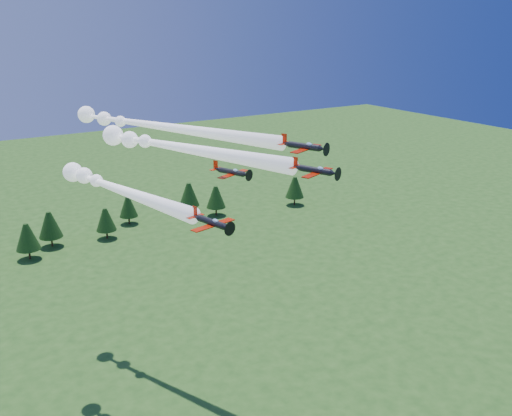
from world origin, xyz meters
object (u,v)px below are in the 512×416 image
plane_lead (176,147)px  plane_slot (232,172)px  plane_left (115,188)px  plane_right (159,126)px

plane_lead → plane_slot: 10.63m
plane_lead → plane_left: plane_lead is taller
plane_lead → plane_left: size_ratio=1.01×
plane_lead → plane_left: 13.57m
plane_right → plane_slot: size_ratio=7.56×
plane_lead → plane_slot: plane_lead is taller
plane_lead → plane_right: bearing=53.5°
plane_lead → plane_left: bearing=118.3°
plane_lead → plane_slot: (5.96, -8.13, -3.40)m
plane_left → plane_right: (13.63, 12.24, 7.71)m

